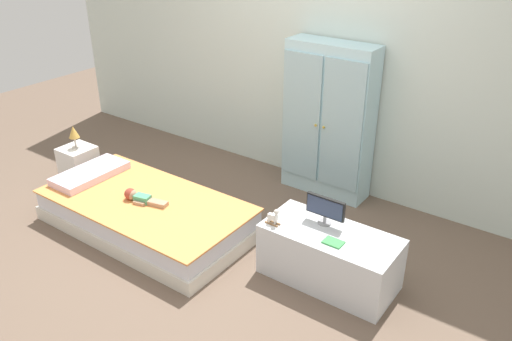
{
  "coord_description": "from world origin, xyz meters",
  "views": [
    {
      "loc": [
        2.27,
        -2.56,
        2.43
      ],
      "look_at": [
        0.14,
        0.42,
        0.58
      ],
      "focal_mm": 36.71,
      "sensor_mm": 36.0,
      "label": 1
    }
  ],
  "objects_px": {
    "tv_stand": "(329,257)",
    "book_green": "(333,242)",
    "wardrobe": "(328,121)",
    "rocking_horse_toy": "(274,217)",
    "tv_monitor": "(325,208)",
    "bed": "(146,214)",
    "table_lamp": "(74,133)",
    "doll": "(138,197)",
    "nightstand": "(79,165)"
  },
  "relations": [
    {
      "from": "bed",
      "to": "tv_monitor",
      "type": "xyz_separation_m",
      "value": [
        1.47,
        0.36,
        0.39
      ]
    },
    {
      "from": "wardrobe",
      "to": "tv_stand",
      "type": "bearing_deg",
      "value": -59.74
    },
    {
      "from": "doll",
      "to": "nightstand",
      "type": "distance_m",
      "value": 1.14
    },
    {
      "from": "doll",
      "to": "book_green",
      "type": "xyz_separation_m",
      "value": [
        1.67,
        0.23,
        0.1
      ]
    },
    {
      "from": "bed",
      "to": "table_lamp",
      "type": "distance_m",
      "value": 1.21
    },
    {
      "from": "doll",
      "to": "book_green",
      "type": "distance_m",
      "value": 1.68
    },
    {
      "from": "wardrobe",
      "to": "book_green",
      "type": "bearing_deg",
      "value": -59.34
    },
    {
      "from": "table_lamp",
      "to": "doll",
      "type": "bearing_deg",
      "value": -12.67
    },
    {
      "from": "wardrobe",
      "to": "nightstand",
      "type": "bearing_deg",
      "value": -148.32
    },
    {
      "from": "doll",
      "to": "tv_stand",
      "type": "xyz_separation_m",
      "value": [
        1.59,
        0.33,
        -0.11
      ]
    },
    {
      "from": "book_green",
      "to": "bed",
      "type": "bearing_deg",
      "value": -173.81
    },
    {
      "from": "tv_stand",
      "to": "table_lamp",
      "type": "bearing_deg",
      "value": -178.33
    },
    {
      "from": "wardrobe",
      "to": "rocking_horse_toy",
      "type": "distance_m",
      "value": 1.37
    },
    {
      "from": "doll",
      "to": "wardrobe",
      "type": "height_order",
      "value": "wardrobe"
    },
    {
      "from": "tv_monitor",
      "to": "rocking_horse_toy",
      "type": "relative_size",
      "value": 2.29
    },
    {
      "from": "bed",
      "to": "wardrobe",
      "type": "xyz_separation_m",
      "value": [
        0.89,
        1.45,
        0.57
      ]
    },
    {
      "from": "rocking_horse_toy",
      "to": "tv_stand",
      "type": "bearing_deg",
      "value": 20.41
    },
    {
      "from": "wardrobe",
      "to": "rocking_horse_toy",
      "type": "xyz_separation_m",
      "value": [
        0.3,
        -1.31,
        -0.24
      ]
    },
    {
      "from": "tv_stand",
      "to": "tv_monitor",
      "type": "xyz_separation_m",
      "value": [
        -0.1,
        0.08,
        0.33
      ]
    },
    {
      "from": "doll",
      "to": "nightstand",
      "type": "bearing_deg",
      "value": 167.33
    },
    {
      "from": "doll",
      "to": "tv_monitor",
      "type": "distance_m",
      "value": 1.57
    },
    {
      "from": "tv_monitor",
      "to": "wardrobe",
      "type": "bearing_deg",
      "value": 118.21
    },
    {
      "from": "bed",
      "to": "nightstand",
      "type": "distance_m",
      "value": 1.15
    },
    {
      "from": "wardrobe",
      "to": "tv_monitor",
      "type": "height_order",
      "value": "wardrobe"
    },
    {
      "from": "wardrobe",
      "to": "tv_stand",
      "type": "distance_m",
      "value": 1.44
    },
    {
      "from": "doll",
      "to": "rocking_horse_toy",
      "type": "bearing_deg",
      "value": 8.71
    },
    {
      "from": "doll",
      "to": "table_lamp",
      "type": "relative_size",
      "value": 1.76
    },
    {
      "from": "wardrobe",
      "to": "doll",
      "type": "bearing_deg",
      "value": -121.36
    },
    {
      "from": "rocking_horse_toy",
      "to": "wardrobe",
      "type": "bearing_deg",
      "value": 102.77
    },
    {
      "from": "tv_monitor",
      "to": "book_green",
      "type": "xyz_separation_m",
      "value": [
        0.17,
        -0.18,
        -0.12
      ]
    },
    {
      "from": "nightstand",
      "to": "wardrobe",
      "type": "relative_size",
      "value": 0.26
    },
    {
      "from": "nightstand",
      "to": "table_lamp",
      "type": "relative_size",
      "value": 1.67
    },
    {
      "from": "doll",
      "to": "table_lamp",
      "type": "xyz_separation_m",
      "value": [
        -1.11,
        0.25,
        0.21
      ]
    },
    {
      "from": "nightstand",
      "to": "tv_stand",
      "type": "height_order",
      "value": "tv_stand"
    },
    {
      "from": "nightstand",
      "to": "wardrobe",
      "type": "bearing_deg",
      "value": 31.68
    },
    {
      "from": "doll",
      "to": "tv_monitor",
      "type": "xyz_separation_m",
      "value": [
        1.5,
        0.41,
        0.22
      ]
    },
    {
      "from": "doll",
      "to": "table_lamp",
      "type": "height_order",
      "value": "table_lamp"
    },
    {
      "from": "book_green",
      "to": "doll",
      "type": "bearing_deg",
      "value": -172.29
    },
    {
      "from": "nightstand",
      "to": "tv_monitor",
      "type": "distance_m",
      "value": 2.63
    },
    {
      "from": "nightstand",
      "to": "bed",
      "type": "bearing_deg",
      "value": -10.08
    },
    {
      "from": "doll",
      "to": "book_green",
      "type": "height_order",
      "value": "book_green"
    },
    {
      "from": "wardrobe",
      "to": "tv_monitor",
      "type": "distance_m",
      "value": 1.25
    },
    {
      "from": "bed",
      "to": "tv_stand",
      "type": "bearing_deg",
      "value": 10.14
    },
    {
      "from": "table_lamp",
      "to": "wardrobe",
      "type": "relative_size",
      "value": 0.16
    },
    {
      "from": "table_lamp",
      "to": "tv_stand",
      "type": "height_order",
      "value": "table_lamp"
    },
    {
      "from": "tv_stand",
      "to": "book_green",
      "type": "distance_m",
      "value": 0.24
    },
    {
      "from": "bed",
      "to": "doll",
      "type": "distance_m",
      "value": 0.19
    },
    {
      "from": "bed",
      "to": "book_green",
      "type": "bearing_deg",
      "value": 6.19
    },
    {
      "from": "wardrobe",
      "to": "tv_stand",
      "type": "height_order",
      "value": "wardrobe"
    },
    {
      "from": "nightstand",
      "to": "book_green",
      "type": "bearing_deg",
      "value": -0.49
    }
  ]
}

